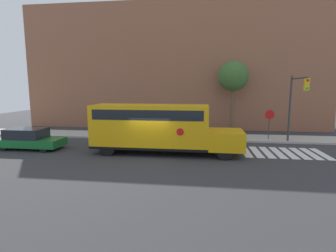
{
  "coord_description": "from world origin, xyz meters",
  "views": [
    {
      "loc": [
        3.24,
        -16.07,
        4.41
      ],
      "look_at": [
        0.93,
        1.31,
        1.78
      ],
      "focal_mm": 28.0,
      "sensor_mm": 36.0,
      "label": 1
    }
  ],
  "objects_px": {
    "parked_car": "(29,139)",
    "stop_sign": "(269,120)",
    "school_bus": "(157,126)",
    "traffic_light": "(295,99)",
    "tree_near_sidewalk": "(233,77)"
  },
  "relations": [
    {
      "from": "parked_car",
      "to": "traffic_light",
      "type": "bearing_deg",
      "value": 10.71
    },
    {
      "from": "school_bus",
      "to": "parked_car",
      "type": "distance_m",
      "value": 9.37
    },
    {
      "from": "parked_car",
      "to": "school_bus",
      "type": "bearing_deg",
      "value": -0.13
    },
    {
      "from": "parked_car",
      "to": "stop_sign",
      "type": "relative_size",
      "value": 1.81
    },
    {
      "from": "traffic_light",
      "to": "parked_car",
      "type": "bearing_deg",
      "value": -169.29
    },
    {
      "from": "stop_sign",
      "to": "parked_car",
      "type": "bearing_deg",
      "value": -163.81
    },
    {
      "from": "tree_near_sidewalk",
      "to": "parked_car",
      "type": "bearing_deg",
      "value": -150.36
    },
    {
      "from": "stop_sign",
      "to": "tree_near_sidewalk",
      "type": "height_order",
      "value": "tree_near_sidewalk"
    },
    {
      "from": "school_bus",
      "to": "stop_sign",
      "type": "bearing_deg",
      "value": 31.62
    },
    {
      "from": "school_bus",
      "to": "parked_car",
      "type": "height_order",
      "value": "school_bus"
    },
    {
      "from": "parked_car",
      "to": "stop_sign",
      "type": "height_order",
      "value": "stop_sign"
    },
    {
      "from": "stop_sign",
      "to": "traffic_light",
      "type": "relative_size",
      "value": 0.48
    },
    {
      "from": "tree_near_sidewalk",
      "to": "traffic_light",
      "type": "bearing_deg",
      "value": -51.11
    },
    {
      "from": "parked_car",
      "to": "tree_near_sidewalk",
      "type": "height_order",
      "value": "tree_near_sidewalk"
    },
    {
      "from": "traffic_light",
      "to": "tree_near_sidewalk",
      "type": "relative_size",
      "value": 0.77
    }
  ]
}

